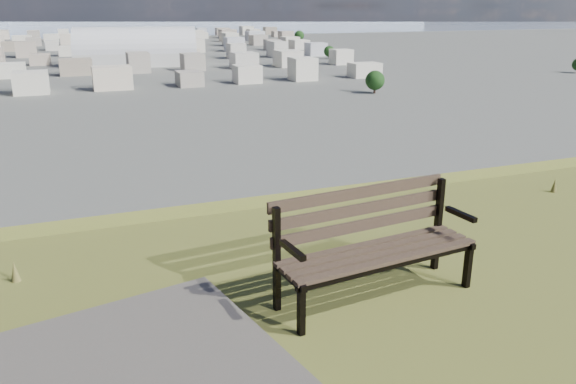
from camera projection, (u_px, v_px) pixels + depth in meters
name	position (u px, v px, depth m)	size (l,w,h in m)	color
park_bench	(372.00, 238.00, 4.54)	(1.72, 0.71, 0.88)	#493B2A
arena	(137.00, 54.00, 268.00)	(58.84, 32.57, 23.51)	silver
city_blocks	(69.00, 45.00, 359.29)	(395.00, 361.00, 7.00)	beige
city_trees	(16.00, 53.00, 283.07)	(406.52, 387.20, 9.98)	#38251C
bay_water	(64.00, 26.00, 807.61)	(2400.00, 700.00, 0.12)	#9CACC7
far_hills	(31.00, 7.00, 1223.54)	(2050.00, 340.00, 60.00)	#97A8BC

